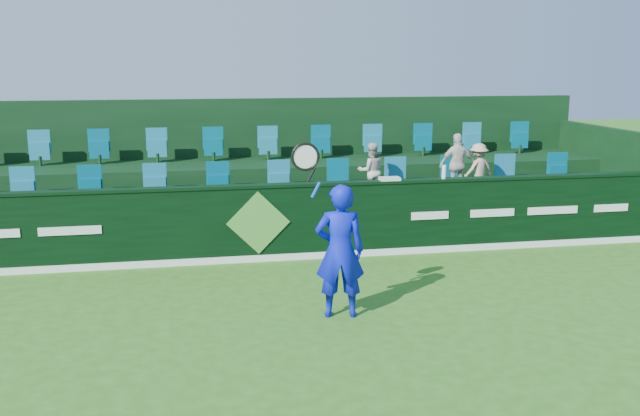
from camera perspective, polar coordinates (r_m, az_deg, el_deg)
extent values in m
plane|color=#296E1A|center=(8.83, -2.21, -11.25)|extent=(60.00, 60.00, 0.00)
cube|color=black|center=(12.42, -5.01, -1.30)|extent=(16.00, 0.20, 1.30)
cube|color=black|center=(12.29, -5.06, 1.77)|extent=(16.00, 0.24, 0.05)
cube|color=white|center=(12.46, -4.91, -4.05)|extent=(16.00, 0.02, 0.12)
cube|color=#4C9837|center=(12.30, -4.96, -1.19)|extent=(1.10, 0.02, 1.10)
cube|color=white|center=(12.39, -19.37, -1.73)|extent=(1.00, 0.01, 0.14)
cube|color=white|center=(12.97, 8.79, -0.60)|extent=(0.70, 0.01, 0.14)
cube|color=white|center=(13.42, 13.62, -0.38)|extent=(0.85, 0.01, 0.14)
cube|color=white|center=(13.95, 18.12, -0.18)|extent=(1.00, 0.01, 0.14)
cube|color=white|center=(14.57, 22.26, 0.01)|extent=(0.70, 0.01, 0.14)
cube|color=black|center=(13.54, -5.47, -1.29)|extent=(16.00, 2.00, 0.80)
cube|color=black|center=(15.35, -6.16, 1.20)|extent=(16.00, 1.80, 1.30)
cube|color=black|center=(16.23, -6.51, 4.10)|extent=(16.00, 0.20, 2.60)
cube|color=black|center=(16.91, 21.90, 2.60)|extent=(0.20, 4.00, 2.00)
cube|color=teal|center=(13.80, -5.68, 1.92)|extent=(13.50, 0.50, 0.60)
cube|color=teal|center=(15.50, -6.33, 4.86)|extent=(13.50, 0.50, 0.60)
imported|color=#0C18CD|center=(9.64, 1.59, -3.46)|extent=(0.72, 0.53, 1.84)
cylinder|color=#143FBF|center=(9.29, -0.33, 1.46)|extent=(0.14, 0.04, 0.22)
cylinder|color=black|center=(9.24, -0.70, 2.67)|extent=(0.12, 0.03, 0.19)
torus|color=black|center=(9.19, -1.19, 4.13)|extent=(0.51, 0.04, 0.51)
cylinder|color=silver|center=(9.19, -1.19, 4.13)|extent=(0.42, 0.01, 0.42)
imported|color=beige|center=(13.78, 4.11, 2.97)|extent=(0.54, 0.42, 1.09)
imported|color=beige|center=(14.32, 10.94, 3.42)|extent=(0.73, 0.32, 1.24)
imported|color=tan|center=(14.51, 12.54, 3.04)|extent=(0.75, 0.56, 1.03)
cube|color=silver|center=(12.73, 5.59, 2.35)|extent=(0.36, 0.23, 0.05)
cylinder|color=white|center=(13.03, 9.89, 2.88)|extent=(0.08, 0.08, 0.25)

